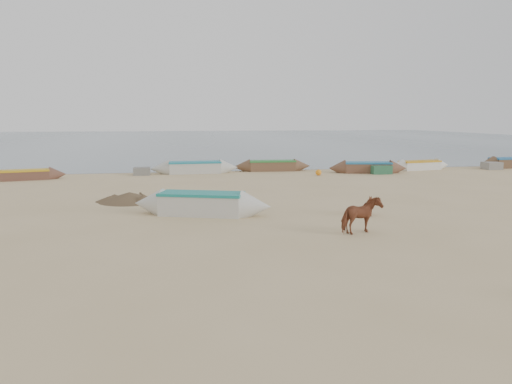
% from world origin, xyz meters
% --- Properties ---
extents(ground, '(140.00, 140.00, 0.00)m').
position_xyz_m(ground, '(0.00, 0.00, 0.00)').
color(ground, tan).
rests_on(ground, ground).
extents(sea, '(160.00, 160.00, 0.00)m').
position_xyz_m(sea, '(0.00, 82.00, 0.01)').
color(sea, slate).
rests_on(sea, ground).
extents(cow_adult, '(1.75, 1.27, 1.35)m').
position_xyz_m(cow_adult, '(3.17, -0.31, 0.67)').
color(cow_adult, brown).
rests_on(cow_adult, ground).
extents(calf_front, '(1.08, 1.03, 0.93)m').
position_xyz_m(calf_front, '(4.87, 2.81, 0.47)').
color(calf_front, brown).
rests_on(calf_front, ground).
extents(near_canoe, '(6.29, 3.32, 1.00)m').
position_xyz_m(near_canoe, '(-2.38, 4.30, 0.50)').
color(near_canoe, beige).
rests_on(near_canoe, ground).
extents(debris_pile, '(4.15, 4.15, 0.47)m').
position_xyz_m(debris_pile, '(-5.77, 8.56, 0.24)').
color(debris_pile, brown).
rests_on(debris_pile, ground).
extents(waterline_canoes, '(58.63, 4.76, 0.91)m').
position_xyz_m(waterline_canoes, '(0.29, 20.50, 0.41)').
color(waterline_canoes, brown).
rests_on(waterline_canoes, ground).
extents(beach_clutter, '(44.73, 3.48, 0.64)m').
position_xyz_m(beach_clutter, '(3.90, 19.31, 0.30)').
color(beach_clutter, '#316D32').
rests_on(beach_clutter, ground).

